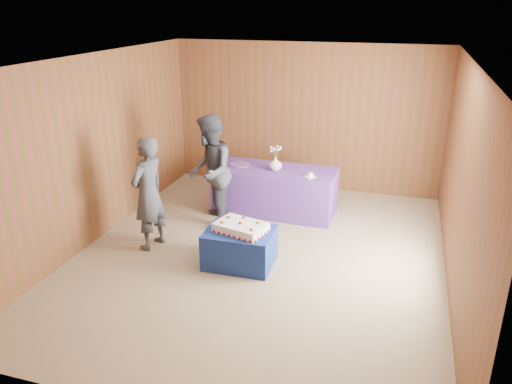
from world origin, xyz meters
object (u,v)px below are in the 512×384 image
at_px(vase, 275,164).
at_px(cake_table, 240,247).
at_px(guest_left, 148,194).
at_px(serving_table, 275,190).
at_px(sheet_cake, 241,227).
at_px(guest_right, 210,172).

bearing_deg(vase, cake_table, -89.73).
distance_m(vase, guest_left, 2.24).
relative_size(serving_table, sheet_cake, 2.59).
xyz_separation_m(sheet_cake, guest_right, (-0.87, 1.11, 0.34)).
bearing_deg(cake_table, guest_right, 126.36).
bearing_deg(guest_right, cake_table, 20.05).
relative_size(sheet_cake, guest_right, 0.43).
relative_size(sheet_cake, vase, 3.42).
height_order(vase, guest_right, guest_right).
height_order(serving_table, guest_right, guest_right).
distance_m(serving_table, sheet_cake, 1.94).
relative_size(sheet_cake, guest_left, 0.47).
relative_size(cake_table, guest_left, 0.54).
relative_size(serving_table, vase, 8.83).
xyz_separation_m(vase, guest_left, (-1.39, -1.76, -0.04)).
distance_m(serving_table, guest_left, 2.31).
height_order(serving_table, vase, vase).
bearing_deg(guest_left, serving_table, 154.67).
relative_size(cake_table, guest_right, 0.50).
height_order(guest_left, guest_right, guest_right).
bearing_deg(vase, serving_table, 101.58).
distance_m(cake_table, sheet_cake, 0.31).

